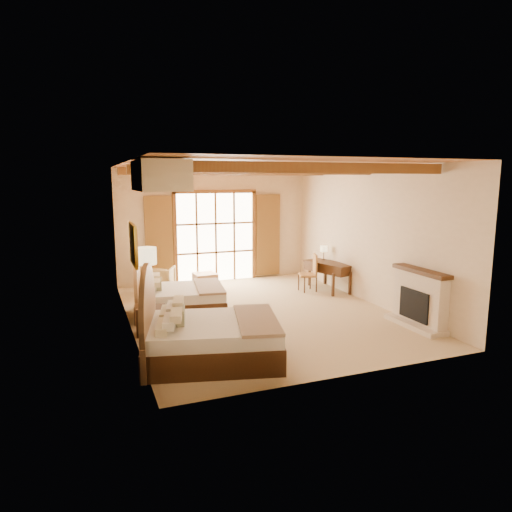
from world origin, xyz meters
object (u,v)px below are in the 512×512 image
bed_near (203,336)px  desk (329,275)px  bed_far (174,297)px  armchair (159,280)px  nightstand (151,321)px

bed_near → desk: (4.31, 3.49, -0.03)m
bed_far → desk: 4.31m
bed_near → armchair: bearing=103.1°
bed_near → bed_far: size_ratio=1.19×
armchair → desk: size_ratio=0.51×
nightstand → desk: 5.25m
bed_far → nightstand: bed_far is taller
bed_far → nightstand: (-0.64, -1.17, -0.10)m
armchair → nightstand: bearing=101.7°
bed_near → desk: bearing=52.9°
bed_far → armchair: bed_far is taller
bed_near → nightstand: 1.71m
bed_far → armchair: bearing=98.4°
armchair → desk: desk is taller
bed_near → desk: 5.54m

